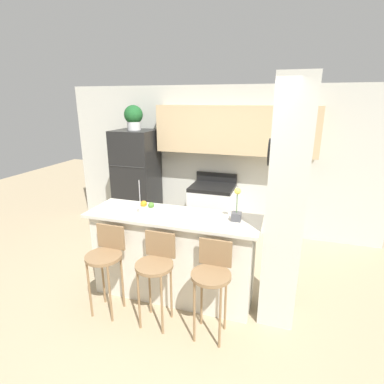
{
  "coord_description": "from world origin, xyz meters",
  "views": [
    {
      "loc": [
        1.18,
        -2.96,
        2.31
      ],
      "look_at": [
        0.0,
        0.75,
        1.11
      ],
      "focal_mm": 28.0,
      "sensor_mm": 36.0,
      "label": 1
    }
  ],
  "objects": [
    {
      "name": "ground_plane",
      "position": [
        0.0,
        0.0,
        0.0
      ],
      "size": [
        14.0,
        14.0,
        0.0
      ],
      "primitive_type": "plane",
      "color": "tan"
    },
    {
      "name": "wall_back",
      "position": [
        0.14,
        2.08,
        1.52
      ],
      "size": [
        5.6,
        0.38,
        2.55
      ],
      "color": "silver",
      "rests_on": "ground_plane"
    },
    {
      "name": "pillar_right",
      "position": [
        1.22,
        -0.05,
        1.28
      ],
      "size": [
        0.38,
        0.32,
        2.55
      ],
      "color": "silver",
      "rests_on": "ground_plane"
    },
    {
      "name": "counter_bar",
      "position": [
        0.0,
        0.0,
        0.53
      ],
      "size": [
        2.0,
        0.63,
        1.05
      ],
      "color": "silver",
      "rests_on": "ground_plane"
    },
    {
      "name": "refrigerator",
      "position": [
        -1.38,
        1.76,
        0.9
      ],
      "size": [
        0.7,
        0.7,
        1.81
      ],
      "color": "black",
      "rests_on": "ground_plane"
    },
    {
      "name": "stove_range",
      "position": [
        0.03,
        1.8,
        0.46
      ],
      "size": [
        0.73,
        0.63,
        1.07
      ],
      "color": "white",
      "rests_on": "ground_plane"
    },
    {
      "name": "bar_stool_left",
      "position": [
        -0.6,
        -0.48,
        0.68
      ],
      "size": [
        0.39,
        0.39,
        1.0
      ],
      "color": "olive",
      "rests_on": "ground_plane"
    },
    {
      "name": "bar_stool_mid",
      "position": [
        0.0,
        -0.48,
        0.68
      ],
      "size": [
        0.39,
        0.39,
        1.0
      ],
      "color": "olive",
      "rests_on": "ground_plane"
    },
    {
      "name": "bar_stool_right",
      "position": [
        0.6,
        -0.48,
        0.68
      ],
      "size": [
        0.39,
        0.39,
        1.0
      ],
      "color": "olive",
      "rests_on": "ground_plane"
    },
    {
      "name": "potted_plant_on_fridge",
      "position": [
        -1.38,
        1.76,
        2.03
      ],
      "size": [
        0.32,
        0.32,
        0.42
      ],
      "color": "silver",
      "rests_on": "refrigerator"
    },
    {
      "name": "orchid_vase",
      "position": [
        0.73,
        0.05,
        1.18
      ],
      "size": [
        0.1,
        0.1,
        0.37
      ],
      "color": "#4C4C51",
      "rests_on": "counter_bar"
    },
    {
      "name": "fruit_bowl",
      "position": [
        -0.33,
        0.04,
        1.09
      ],
      "size": [
        0.23,
        0.23,
        0.11
      ],
      "color": "silver",
      "rests_on": "counter_bar"
    }
  ]
}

